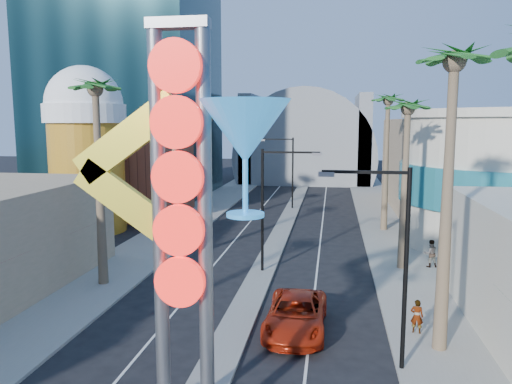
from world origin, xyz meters
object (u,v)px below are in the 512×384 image
object	(u,v)px
neon_sign	(208,203)
pedestrian_b	(431,253)
red_pickup	(296,315)
pedestrian_a	(417,316)

from	to	relation	value
neon_sign	pedestrian_b	bearing A→B (deg)	62.67
red_pickup	pedestrian_a	xyz separation A→B (m)	(5.46, 0.34, 0.12)
pedestrian_a	pedestrian_b	xyz separation A→B (m)	(2.60, 10.97, 0.13)
neon_sign	pedestrian_b	world-z (taller)	neon_sign
neon_sign	red_pickup	distance (m)	10.63
red_pickup	pedestrian_b	size ratio (longest dim) A/B	3.20
neon_sign	red_pickup	size ratio (longest dim) A/B	2.14
neon_sign	pedestrian_a	world-z (taller)	neon_sign
red_pickup	neon_sign	bearing A→B (deg)	-103.19
pedestrian_a	pedestrian_b	size ratio (longest dim) A/B	0.85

